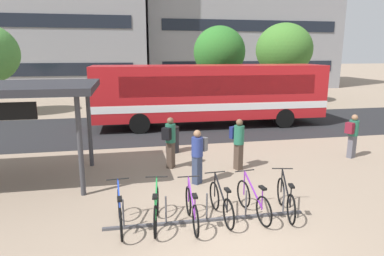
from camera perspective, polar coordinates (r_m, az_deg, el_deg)
ground at (r=7.75m, az=5.77°, el=-17.34°), size 200.00×200.00×0.00m
bus_lane_asphalt at (r=17.90m, az=-4.37°, el=0.10°), size 80.00×7.20×0.01m
city_bus at (r=18.01m, az=2.78°, el=5.92°), size 12.07×2.79×3.20m
bike_rack at (r=8.20m, az=2.47°, el=-14.75°), size 4.74×0.15×0.70m
parked_bicycle_blue_0 at (r=7.95m, az=-11.97°, el=-13.61°), size 0.52×1.72×0.99m
parked_bicycle_green_1 at (r=7.95m, az=-6.00°, el=-13.41°), size 0.52×1.71×0.99m
parked_bicycle_purple_2 at (r=7.93m, az=-0.04°, el=-13.40°), size 0.52×1.72×0.99m
parked_bicycle_black_3 at (r=8.24m, az=4.89°, el=-12.41°), size 0.52×1.72×0.99m
parked_bicycle_purple_4 at (r=8.44m, az=10.19°, el=-11.92°), size 0.52×1.72×0.99m
parked_bicycle_black_5 at (r=8.74m, az=15.40°, el=-11.31°), size 0.57×1.69×0.99m
commuter_black_pack_0 at (r=11.43m, az=-3.70°, el=-1.88°), size 0.56×0.60×1.75m
commuter_maroon_pack_1 at (r=13.85m, az=25.27°, el=-0.78°), size 0.60×0.49×1.64m
commuter_navy_pack_2 at (r=11.41m, az=7.72°, el=-2.07°), size 0.47×0.60×1.73m
commuter_grey_pack_3 at (r=10.10m, az=1.00°, el=-4.15°), size 0.59×0.58×1.65m
trash_bin at (r=13.37m, az=-3.32°, el=-1.91°), size 0.55×0.55×1.03m
street_tree_0 at (r=27.50m, az=15.12°, el=12.53°), size 4.25×4.25×6.02m
street_tree_2 at (r=23.52m, az=4.60°, el=12.54°), size 3.46×3.46×5.58m
building_left_wing at (r=38.70m, az=-24.83°, el=17.62°), size 20.90×12.80×16.01m
building_right_wing at (r=41.08m, az=7.44°, el=18.32°), size 20.69×10.29×16.09m
building_centre_block at (r=46.11m, az=-11.92°, el=16.33°), size 19.89×10.71×14.18m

